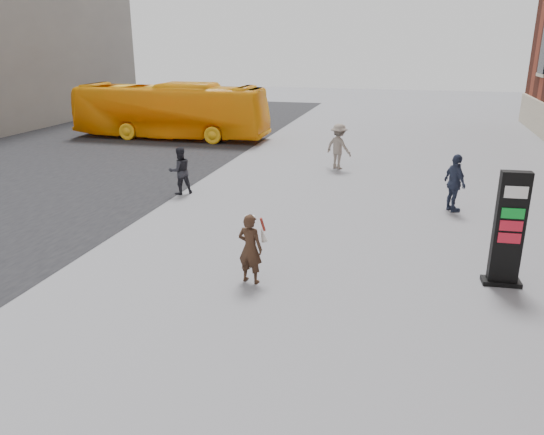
% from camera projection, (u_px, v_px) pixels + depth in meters
% --- Properties ---
extents(ground, '(100.00, 100.00, 0.00)m').
position_uv_depth(ground, '(276.00, 282.00, 11.59)').
color(ground, '#9E9EA3').
extents(info_pylon, '(0.83, 0.46, 2.51)m').
position_uv_depth(info_pylon, '(509.00, 230.00, 11.13)').
color(info_pylon, black).
rests_on(info_pylon, ground).
extents(woman, '(0.67, 0.63, 1.56)m').
position_uv_depth(woman, '(250.00, 248.00, 11.39)').
color(woman, black).
rests_on(woman, ground).
extents(bus, '(10.54, 2.59, 2.93)m').
position_uv_depth(bus, '(170.00, 111.00, 28.30)').
color(bus, '#FFAC10').
rests_on(bus, road).
extents(pedestrian_a, '(1.00, 0.99, 1.62)m').
position_uv_depth(pedestrian_a, '(180.00, 171.00, 18.07)').
color(pedestrian_a, '#24242A').
rests_on(pedestrian_a, ground).
extents(pedestrian_b, '(1.37, 1.20, 1.84)m').
position_uv_depth(pedestrian_b, '(339.00, 146.00, 21.62)').
color(pedestrian_b, gray).
rests_on(pedestrian_b, ground).
extents(pedestrian_c, '(0.88, 1.13, 1.79)m').
position_uv_depth(pedestrian_c, '(455.00, 183.00, 16.18)').
color(pedestrian_c, '#2C344B').
rests_on(pedestrian_c, ground).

